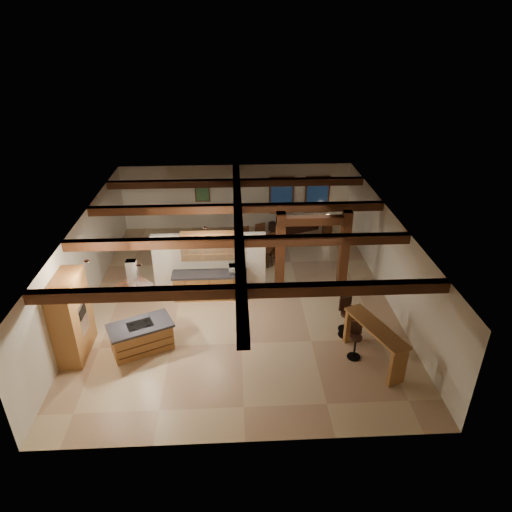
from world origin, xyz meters
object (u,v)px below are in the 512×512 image
(dining_table, at_px, (249,252))
(bar_counter, at_px, (375,338))
(kitchen_island, at_px, (142,337))
(sofa, at_px, (294,224))

(dining_table, xyz_separation_m, bar_counter, (3.18, -6.17, 0.43))
(kitchen_island, height_order, dining_table, kitchen_island)
(dining_table, distance_m, sofa, 3.45)
(dining_table, bearing_deg, kitchen_island, -100.15)
(sofa, relative_size, bar_counter, 0.94)
(kitchen_island, xyz_separation_m, sofa, (5.38, 8.08, -0.13))
(dining_table, relative_size, bar_counter, 0.88)
(kitchen_island, distance_m, dining_table, 6.27)
(sofa, distance_m, bar_counter, 8.99)
(kitchen_island, height_order, sofa, kitchen_island)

